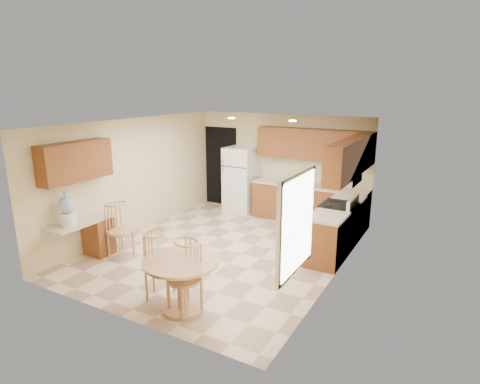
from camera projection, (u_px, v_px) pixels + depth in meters
The scene contains 30 objects.
floor at pixel (223, 250), 7.96m from camera, with size 5.50×5.50×0.00m, color beige.
ceiling at pixel (222, 123), 7.32m from camera, with size 4.50×5.50×0.02m, color white.
wall_back at pixel (281, 165), 9.96m from camera, with size 4.50×0.02×2.50m, color beige.
wall_front at pixel (114, 234), 5.33m from camera, with size 4.50×0.02×2.50m, color beige.
wall_left at pixel (135, 176), 8.71m from camera, with size 0.02×5.50×2.50m, color beige.
wall_right at pixel (339, 206), 6.58m from camera, with size 0.02×5.50×2.50m, color beige.
doorway at pixel (221, 166), 10.83m from camera, with size 0.90×0.02×2.10m, color black.
base_cab_back at pixel (309, 204), 9.50m from camera, with size 2.75×0.60×0.87m, color brown.
counter_back at pixel (310, 186), 9.39m from camera, with size 2.75×0.63×0.04m, color beige.
base_cab_right_a at pixel (347, 218), 8.49m from camera, with size 0.60×0.59×0.87m, color brown.
counter_right_a at pixel (349, 198), 8.38m from camera, with size 0.63×0.59×0.04m, color beige.
base_cab_right_b at pixel (326, 241), 7.27m from camera, with size 0.60×0.80×0.87m, color brown.
counter_right_b at pixel (328, 217), 7.15m from camera, with size 0.63×0.80×0.04m, color beige.
upper_cab_back at pixel (313, 144), 9.26m from camera, with size 2.75×0.33×0.70m, color brown.
upper_cab_right at pixel (351, 158), 7.52m from camera, with size 0.33×2.42×0.70m, color brown.
upper_cab_left at pixel (76, 161), 7.13m from camera, with size 0.33×1.40×0.70m, color brown.
sink at pixel (309, 185), 9.39m from camera, with size 0.78×0.44×0.01m, color silver.
range_hood at pixel (344, 180), 7.65m from camera, with size 0.50×0.76×0.14m, color silver.
desk_pedestal at pixel (99, 236), 7.71m from camera, with size 0.48×0.42×0.72m, color brown.
desk_top at pixel (80, 222), 7.29m from camera, with size 0.50×1.20×0.04m, color beige.
window at pixel (297, 223), 4.97m from camera, with size 0.06×1.12×1.30m.
can_light_a at pixel (232, 118), 8.58m from camera, with size 0.14×0.14×0.02m, color white.
can_light_b at pixel (293, 121), 7.91m from camera, with size 0.14×0.14×0.02m, color white.
refrigerator at pixel (241, 180), 10.22m from camera, with size 0.74×0.72×1.67m.
stove at pixel (337, 226), 7.93m from camera, with size 0.65×0.76×1.09m.
dining_table at pixel (182, 278), 5.66m from camera, with size 1.08×1.08×0.80m.
chair_table_a at pixel (155, 261), 5.96m from camera, with size 0.46×0.59×1.03m.
chair_table_b at pixel (180, 274), 5.52m from camera, with size 0.47×0.51×1.06m.
chair_desk at pixel (115, 226), 7.44m from camera, with size 0.45×0.59×1.03m.
water_crock at pixel (67, 210), 7.01m from camera, with size 0.29×0.29×0.61m.
Camera 1 is at (3.91, -6.29, 3.15)m, focal length 30.00 mm.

